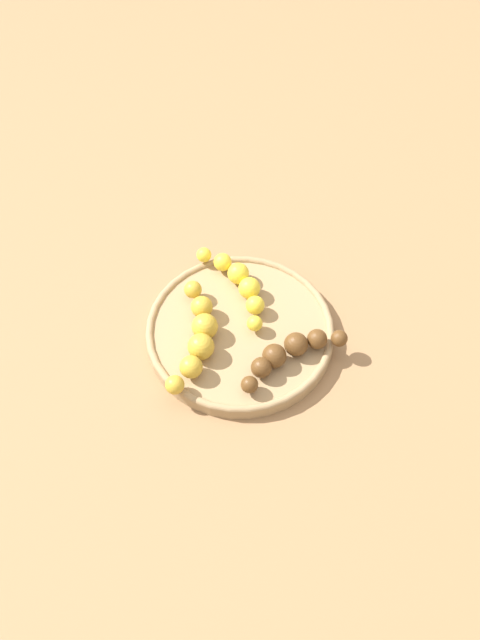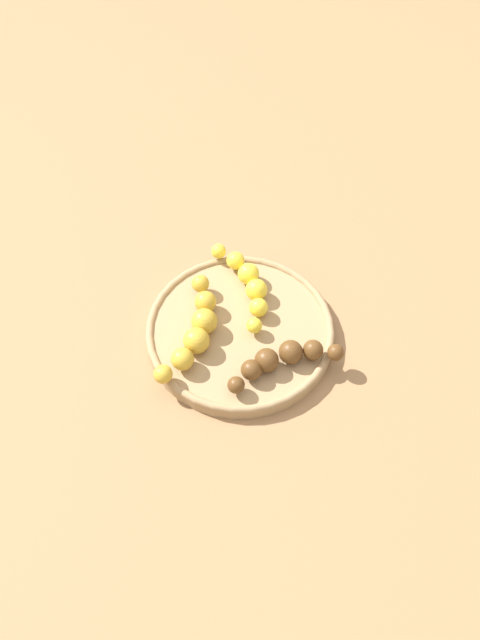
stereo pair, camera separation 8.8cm
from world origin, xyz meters
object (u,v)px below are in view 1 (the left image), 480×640
(banana_yellow, at_px, (239,283))
(banana_overripe, at_px, (289,352))
(banana_spotted, at_px, (198,336))
(fruit_bowl, at_px, (240,331))

(banana_yellow, bearing_deg, banana_overripe, -91.67)
(banana_overripe, relative_size, banana_spotted, 1.19)
(fruit_bowl, bearing_deg, banana_overripe, 13.21)
(banana_overripe, xyz_separation_m, banana_yellow, (-0.13, 0.02, -0.00))
(fruit_bowl, xyz_separation_m, banana_spotted, (-0.02, -0.06, 0.02))
(banana_overripe, height_order, banana_yellow, banana_overripe)
(fruit_bowl, bearing_deg, banana_yellow, 141.50)
(fruit_bowl, xyz_separation_m, banana_overripe, (0.08, 0.02, 0.02))
(banana_overripe, bearing_deg, banana_yellow, -1.40)
(banana_yellow, relative_size, banana_spotted, 1.20)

